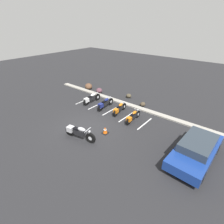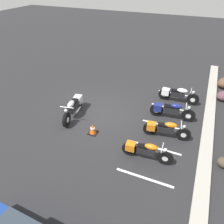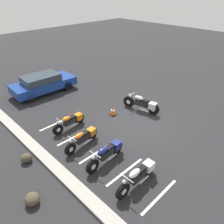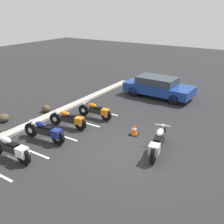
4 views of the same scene
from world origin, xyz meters
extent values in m
plane|color=#262628|center=(0.00, 0.00, 0.00)|extent=(60.00, 60.00, 0.00)
cylinder|color=black|center=(1.54, -0.99, 0.35)|extent=(0.71, 0.26, 0.70)
cylinder|color=silver|center=(1.54, -0.99, 0.35)|extent=(0.29, 0.18, 0.27)
cylinder|color=black|center=(-0.08, -1.31, 0.35)|extent=(0.71, 0.26, 0.70)
cylinder|color=silver|center=(-0.08, -1.31, 0.35)|extent=(0.29, 0.18, 0.27)
cube|color=black|center=(0.68, -1.16, 0.51)|extent=(0.85, 0.45, 0.32)
ellipsoid|color=#B7B7BC|center=(0.89, -1.12, 0.80)|extent=(0.64, 0.39, 0.26)
cube|color=black|center=(0.50, -1.20, 0.72)|extent=(0.51, 0.34, 0.09)
cube|color=#B7B7BC|center=(-0.03, -1.30, 0.54)|extent=(0.49, 0.46, 0.36)
cylinder|color=silver|center=(1.41, -1.02, 0.63)|extent=(0.29, 0.12, 0.57)
cylinder|color=silver|center=(1.35, -1.03, 0.90)|extent=(0.16, 0.65, 0.04)
sphere|color=silver|center=(1.49, -1.00, 0.82)|extent=(0.15, 0.15, 0.15)
cylinder|color=silver|center=(0.39, -1.07, 0.19)|extent=(0.59, 0.19, 0.07)
cylinder|color=black|center=(-2.76, 4.17, 0.32)|extent=(0.12, 0.65, 0.65)
cylinder|color=silver|center=(-2.76, 4.17, 0.32)|extent=(0.13, 0.25, 0.25)
cylinder|color=black|center=(-2.74, 2.65, 0.32)|extent=(0.12, 0.65, 0.65)
cylinder|color=silver|center=(-2.74, 2.65, 0.32)|extent=(0.13, 0.25, 0.25)
cube|color=black|center=(-2.75, 3.36, 0.47)|extent=(0.28, 0.75, 0.29)
ellipsoid|color=white|center=(-2.75, 3.56, 0.74)|extent=(0.26, 0.55, 0.24)
cube|color=black|center=(-2.75, 3.20, 0.67)|extent=(0.24, 0.43, 0.08)
cube|color=white|center=(-2.74, 2.70, 0.50)|extent=(0.36, 0.40, 0.33)
cylinder|color=silver|center=(-2.76, 4.06, 0.58)|extent=(0.06, 0.26, 0.52)
cylinder|color=silver|center=(-2.76, 4.00, 0.84)|extent=(0.61, 0.04, 0.04)
sphere|color=silver|center=(-2.76, 4.13, 0.76)|extent=(0.14, 0.14, 0.14)
cylinder|color=silver|center=(-2.88, 3.12, 0.18)|extent=(0.07, 0.54, 0.07)
cylinder|color=black|center=(-1.08, 4.15, 0.32)|extent=(0.17, 0.65, 0.65)
cylinder|color=silver|center=(-1.08, 4.15, 0.32)|extent=(0.14, 0.25, 0.25)
cylinder|color=black|center=(-0.97, 2.63, 0.32)|extent=(0.17, 0.65, 0.65)
cylinder|color=silver|center=(-0.97, 2.63, 0.32)|extent=(0.14, 0.25, 0.25)
cube|color=black|center=(-1.02, 3.34, 0.47)|extent=(0.33, 0.76, 0.29)
ellipsoid|color=navy|center=(-1.04, 3.54, 0.74)|extent=(0.30, 0.57, 0.24)
cube|color=black|center=(-1.01, 3.18, 0.67)|extent=(0.27, 0.45, 0.08)
cube|color=navy|center=(-0.97, 2.68, 0.50)|extent=(0.38, 0.42, 0.33)
cylinder|color=silver|center=(-1.07, 4.03, 0.58)|extent=(0.08, 0.26, 0.52)
cylinder|color=silver|center=(-1.07, 3.97, 0.83)|extent=(0.61, 0.08, 0.04)
sphere|color=silver|center=(-1.08, 4.10, 0.76)|extent=(0.14, 0.14, 0.14)
cylinder|color=silver|center=(-1.14, 3.09, 0.18)|extent=(0.11, 0.54, 0.07)
cylinder|color=black|center=(0.44, 4.14, 0.30)|extent=(0.19, 0.62, 0.61)
cylinder|color=silver|center=(0.44, 4.14, 0.30)|extent=(0.15, 0.24, 0.23)
cylinder|color=black|center=(0.62, 2.73, 0.30)|extent=(0.19, 0.62, 0.61)
cylinder|color=silver|center=(0.62, 2.73, 0.30)|extent=(0.15, 0.24, 0.23)
cube|color=black|center=(0.54, 3.39, 0.44)|extent=(0.35, 0.73, 0.28)
ellipsoid|color=orange|center=(0.51, 3.57, 0.69)|extent=(0.31, 0.54, 0.22)
cube|color=black|center=(0.56, 3.23, 0.63)|extent=(0.27, 0.43, 0.07)
cube|color=orange|center=(0.62, 2.77, 0.47)|extent=(0.38, 0.41, 0.31)
cylinder|color=silver|center=(0.45, 4.03, 0.54)|extent=(0.09, 0.25, 0.49)
cylinder|color=silver|center=(0.46, 3.98, 0.78)|extent=(0.57, 0.11, 0.03)
sphere|color=silver|center=(0.44, 4.10, 0.71)|extent=(0.13, 0.13, 0.13)
cylinder|color=silver|center=(0.44, 3.14, 0.17)|extent=(0.13, 0.51, 0.06)
cylinder|color=black|center=(2.11, 3.71, 0.30)|extent=(0.14, 0.60, 0.59)
cylinder|color=silver|center=(2.11, 3.71, 0.30)|extent=(0.12, 0.23, 0.23)
cylinder|color=black|center=(2.18, 2.32, 0.30)|extent=(0.14, 0.60, 0.59)
cylinder|color=silver|center=(2.18, 2.32, 0.30)|extent=(0.12, 0.23, 0.23)
cube|color=black|center=(2.15, 2.97, 0.43)|extent=(0.29, 0.69, 0.27)
ellipsoid|color=orange|center=(2.14, 3.15, 0.67)|extent=(0.26, 0.51, 0.22)
cube|color=black|center=(2.16, 2.82, 0.61)|extent=(0.24, 0.41, 0.07)
cube|color=orange|center=(2.18, 2.37, 0.46)|extent=(0.34, 0.37, 0.31)
cylinder|color=silver|center=(2.12, 3.60, 0.53)|extent=(0.07, 0.24, 0.48)
cylinder|color=silver|center=(2.12, 3.55, 0.76)|extent=(0.56, 0.06, 0.03)
sphere|color=silver|center=(2.11, 3.67, 0.69)|extent=(0.13, 0.13, 0.13)
cylinder|color=silver|center=(2.03, 2.74, 0.16)|extent=(0.09, 0.50, 0.06)
cylinder|color=black|center=(6.27, 0.26, 0.32)|extent=(0.24, 0.65, 0.64)
cube|color=#A8A399|center=(0.00, 5.12, 0.06)|extent=(18.00, 0.50, 0.12)
ellipsoid|color=brown|center=(-3.94, 5.68, 0.26)|extent=(0.85, 0.80, 0.52)
ellipsoid|color=#493D2E|center=(1.38, 5.76, 0.20)|extent=(0.58, 0.60, 0.40)
cube|color=black|center=(1.56, 0.37, 0.01)|extent=(0.40, 0.40, 0.03)
cone|color=#EA590F|center=(1.56, 0.37, 0.25)|extent=(0.32, 0.32, 0.51)
cylinder|color=white|center=(1.56, 0.37, 0.28)|extent=(0.20, 0.20, 0.06)
cube|color=white|center=(-3.68, 3.21, 0.00)|extent=(0.10, 2.10, 0.00)
cube|color=white|center=(-1.99, 3.21, 0.00)|extent=(0.10, 2.10, 0.00)
cube|color=white|center=(-0.30, 3.21, 0.00)|extent=(0.10, 2.10, 0.00)
cube|color=white|center=(1.38, 3.21, 0.00)|extent=(0.10, 2.10, 0.00)
cube|color=white|center=(3.07, 3.21, 0.00)|extent=(0.10, 2.10, 0.00)
camera|label=1|loc=(8.28, -7.09, 6.97)|focal=28.00mm
camera|label=2|loc=(8.27, 4.20, 6.23)|focal=35.00mm
camera|label=3|loc=(-6.18, 8.10, 6.62)|focal=35.00mm
camera|label=4|loc=(-7.94, -4.53, 5.42)|focal=42.00mm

